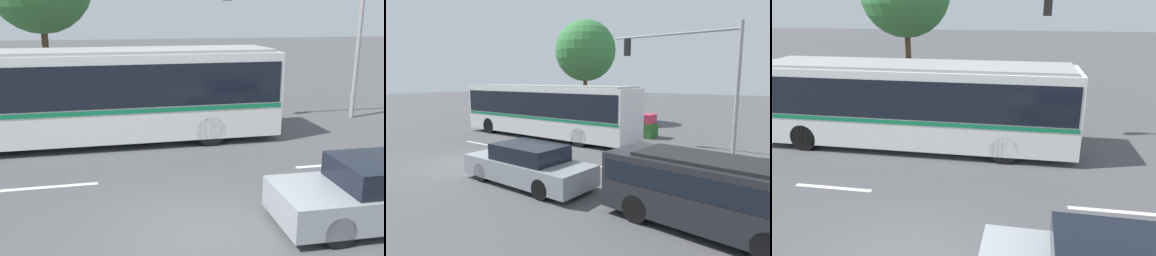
{
  "view_description": "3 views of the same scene",
  "coord_description": "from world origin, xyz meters",
  "views": [
    {
      "loc": [
        -1.7,
        -7.42,
        4.25
      ],
      "look_at": [
        0.71,
        4.05,
        1.08
      ],
      "focal_mm": 39.32,
      "sensor_mm": 36.0,
      "label": 1
    },
    {
      "loc": [
        11.78,
        -7.82,
        3.53
      ],
      "look_at": [
        3.52,
        3.08,
        1.48
      ],
      "focal_mm": 30.73,
      "sensor_mm": 36.0,
      "label": 2
    },
    {
      "loc": [
        2.21,
        -5.8,
        5.2
      ],
      "look_at": [
        0.38,
        5.14,
        1.37
      ],
      "focal_mm": 33.97,
      "sensor_mm": 36.0,
      "label": 3
    }
  ],
  "objects": [
    {
      "name": "ground_plane",
      "position": [
        0.0,
        0.0,
        0.0
      ],
      "size": [
        140.0,
        140.0,
        0.0
      ],
      "primitive_type": "plane",
      "color": "#4C4C4F"
    },
    {
      "name": "lane_stripe_mid",
      "position": [
        -3.2,
        3.04,
        0.01
      ],
      "size": [
        2.4,
        0.16,
        0.01
      ],
      "primitive_type": "cube",
      "color": "silver",
      "rests_on": "ground"
    },
    {
      "name": "street_tree_left",
      "position": [
        -4.46,
        14.6,
        5.81
      ],
      "size": [
        4.99,
        4.99,
        8.32
      ],
      "color": "brown",
      "rests_on": "ground"
    },
    {
      "name": "traffic_light_pole",
      "position": [
        6.74,
        8.28,
        4.11
      ],
      "size": [
        6.39,
        0.24,
        6.07
      ],
      "rotation": [
        0.0,
        0.0,
        3.14
      ],
      "color": "gray",
      "rests_on": "ground"
    },
    {
      "name": "lane_stripe_near",
      "position": [
        4.76,
        3.06,
        0.01
      ],
      "size": [
        2.4,
        0.16,
        0.01
      ],
      "primitive_type": "cube",
      "color": "silver",
      "rests_on": "ground"
    },
    {
      "name": "sedan_foreground",
      "position": [
        3.96,
        -0.28,
        0.65
      ],
      "size": [
        4.76,
        1.88,
        1.38
      ],
      "rotation": [
        0.0,
        0.0,
        3.12
      ],
      "color": "gray",
      "rests_on": "ground"
    },
    {
      "name": "city_bus",
      "position": [
        -1.74,
        6.79,
        1.79
      ],
      "size": [
        11.77,
        2.56,
        3.15
      ],
      "rotation": [
        0.0,
        0.0,
        3.14
      ],
      "color": "silver",
      "rests_on": "ground"
    },
    {
      "name": "flowering_hedge",
      "position": [
        -1.13,
        10.42,
        0.69
      ],
      "size": [
        9.69,
        1.04,
        1.41
      ],
      "color": "#286028",
      "rests_on": "ground"
    },
    {
      "name": "suv_left_lane",
      "position": [
        9.79,
        -0.08,
        1.01
      ],
      "size": [
        5.07,
        2.29,
        1.73
      ],
      "rotation": [
        0.0,
        0.0,
        3.06
      ],
      "color": "#232328",
      "rests_on": "ground"
    }
  ]
}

